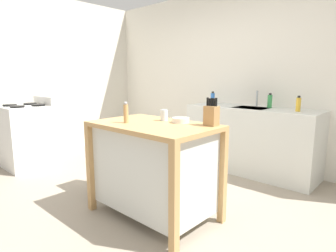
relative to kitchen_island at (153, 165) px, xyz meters
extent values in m
plane|color=gray|center=(-0.24, 0.07, -0.50)|extent=(6.39, 6.39, 0.00)
cube|color=silver|center=(-0.24, 2.14, 0.80)|extent=(5.39, 0.10, 2.60)
cube|color=silver|center=(-2.94, 0.81, 0.80)|extent=(0.10, 2.66, 2.60)
cube|color=tan|center=(0.00, 0.00, 0.37)|extent=(1.14, 0.71, 0.04)
cube|color=silver|center=(0.00, 0.00, -0.02)|extent=(1.04, 0.61, 0.75)
cube|color=tan|center=(-0.54, -0.33, -0.07)|extent=(0.06, 0.06, 0.85)
cube|color=tan|center=(0.54, -0.33, -0.07)|extent=(0.06, 0.06, 0.85)
cube|color=tan|center=(-0.54, 0.33, -0.07)|extent=(0.06, 0.06, 0.85)
cube|color=tan|center=(0.54, 0.33, -0.07)|extent=(0.06, 0.06, 0.85)
cube|color=#AD7F4C|center=(0.45, 0.26, 0.48)|extent=(0.11, 0.09, 0.17)
cylinder|color=black|center=(0.41, 0.26, 0.60)|extent=(0.02, 0.02, 0.07)
cylinder|color=black|center=(0.43, 0.26, 0.59)|extent=(0.02, 0.02, 0.06)
cylinder|color=black|center=(0.45, 0.26, 0.59)|extent=(0.02, 0.02, 0.07)
cylinder|color=black|center=(0.47, 0.26, 0.59)|extent=(0.02, 0.02, 0.07)
cylinder|color=black|center=(0.50, 0.26, 0.60)|extent=(0.02, 0.02, 0.07)
cylinder|color=silver|center=(0.16, 0.20, 0.41)|extent=(0.16, 0.16, 0.05)
cylinder|color=gray|center=(0.16, 0.20, 0.43)|extent=(0.13, 0.13, 0.01)
cylinder|color=silver|center=(-0.03, 0.18, 0.44)|extent=(0.07, 0.07, 0.10)
cylinder|color=tan|center=(-0.20, -0.14, 0.47)|extent=(0.04, 0.04, 0.17)
sphere|color=#99999E|center=(-0.20, -0.14, 0.57)|extent=(0.03, 0.03, 0.03)
cube|color=#B7B2A8|center=(-0.81, 0.07, -0.20)|extent=(0.34, 0.26, 0.60)
cube|color=black|center=(-0.81, 0.07, 0.12)|extent=(0.36, 0.28, 0.03)
cube|color=silver|center=(0.08, 1.79, -0.05)|extent=(1.76, 0.60, 0.89)
cube|color=silver|center=(0.08, 1.77, 0.38)|extent=(0.44, 0.36, 0.03)
cylinder|color=#B7BCC1|center=(0.08, 1.93, 0.50)|extent=(0.02, 0.02, 0.22)
cylinder|color=green|center=(0.27, 1.90, 0.48)|extent=(0.06, 0.06, 0.17)
cylinder|color=black|center=(0.27, 1.90, 0.58)|extent=(0.04, 0.04, 0.02)
cylinder|color=blue|center=(-0.58, 1.83, 0.48)|extent=(0.06, 0.06, 0.16)
cylinder|color=black|center=(-0.58, 1.83, 0.57)|extent=(0.04, 0.04, 0.02)
cylinder|color=yellow|center=(0.68, 1.76, 0.48)|extent=(0.06, 0.06, 0.16)
cylinder|color=black|center=(0.68, 1.76, 0.57)|extent=(0.03, 0.03, 0.02)
cube|color=white|center=(-2.39, -0.20, -0.05)|extent=(0.60, 0.60, 0.89)
cube|color=white|center=(-2.39, 0.08, 0.45)|extent=(0.60, 0.04, 0.12)
cylinder|color=black|center=(-2.53, -0.34, 0.41)|extent=(0.18, 0.18, 0.02)
cylinder|color=black|center=(-2.25, -0.34, 0.41)|extent=(0.18, 0.18, 0.02)
cylinder|color=black|center=(-2.53, -0.06, 0.41)|extent=(0.18, 0.18, 0.02)
cylinder|color=black|center=(-2.25, -0.06, 0.41)|extent=(0.18, 0.18, 0.02)
camera|label=1|loc=(1.79, -1.76, 0.81)|focal=30.17mm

